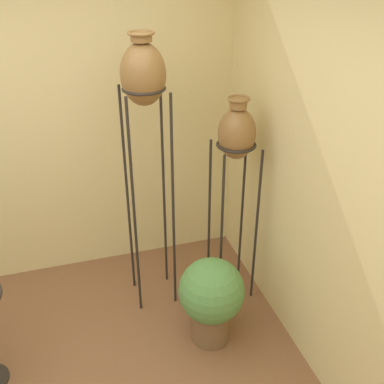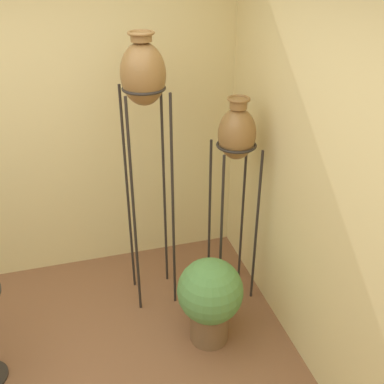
{
  "view_description": "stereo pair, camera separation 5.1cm",
  "coord_description": "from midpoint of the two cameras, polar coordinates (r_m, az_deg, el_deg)",
  "views": [
    {
      "loc": [
        0.31,
        -1.73,
        2.53
      ],
      "look_at": [
        1.16,
        1.04,
        0.94
      ],
      "focal_mm": 42.0,
      "sensor_mm": 36.0,
      "label": 1
    },
    {
      "loc": [
        0.36,
        -1.75,
        2.53
      ],
      "look_at": [
        1.16,
        1.04,
        0.94
      ],
      "focal_mm": 42.0,
      "sensor_mm": 36.0,
      "label": 2
    }
  ],
  "objects": [
    {
      "name": "vase_stand_tall",
      "position": [
        2.99,
        -6.67,
        13.51
      ],
      "size": [
        0.3,
        0.3,
        2.08
      ],
      "color": "#28231E",
      "rests_on": "ground_plane"
    },
    {
      "name": "wall_back",
      "position": [
        3.69,
        -21.48,
        8.04
      ],
      "size": [
        7.42,
        0.06,
        2.7
      ],
      "color": "beige",
      "rests_on": "ground_plane"
    },
    {
      "name": "vase_stand_medium",
      "position": [
        3.18,
        5.21,
        6.67
      ],
      "size": [
        0.3,
        0.3,
        1.65
      ],
      "color": "#28231E",
      "rests_on": "ground_plane"
    },
    {
      "name": "potted_plant",
      "position": [
        3.22,
        1.99,
        -13.15
      ],
      "size": [
        0.46,
        0.46,
        0.67
      ],
      "color": "brown",
      "rests_on": "ground_plane"
    },
    {
      "name": "wall_right",
      "position": [
        2.53,
        19.23,
        -0.93
      ],
      "size": [
        0.06,
        7.42,
        2.7
      ],
      "color": "beige",
      "rests_on": "ground_plane"
    }
  ]
}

